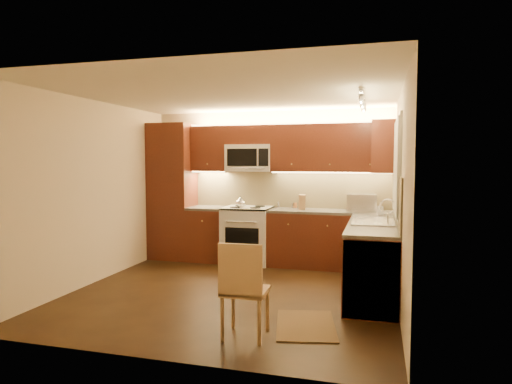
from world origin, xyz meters
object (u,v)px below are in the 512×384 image
(knife_block, at_px, (302,202))
(dining_chair, at_px, (245,289))
(stove, at_px, (248,235))
(sink, at_px, (373,216))
(kettle, at_px, (241,202))
(toaster_oven, at_px, (361,202))
(soap_bottle, at_px, (380,209))
(microwave, at_px, (250,158))

(knife_block, height_order, dining_chair, knife_block)
(stove, distance_m, sink, 2.35)
(knife_block, bearing_deg, kettle, -179.20)
(sink, distance_m, toaster_oven, 1.21)
(stove, height_order, soap_bottle, soap_bottle)
(sink, bearing_deg, soap_bottle, 83.57)
(stove, height_order, toaster_oven, toaster_oven)
(sink, height_order, toaster_oven, toaster_oven)
(sink, relative_size, soap_bottle, 4.86)
(stove, relative_size, soap_bottle, 5.20)
(soap_bottle, distance_m, dining_chair, 2.97)
(soap_bottle, bearing_deg, dining_chair, -123.21)
(microwave, height_order, toaster_oven, microwave)
(microwave, height_order, knife_block, microwave)
(dining_chair, bearing_deg, kettle, 106.40)
(knife_block, distance_m, soap_bottle, 1.26)
(stove, bearing_deg, microwave, 90.00)
(sink, height_order, knife_block, knife_block)
(stove, height_order, sink, sink)
(sink, xyz_separation_m, soap_bottle, (0.09, 0.79, 0.01))
(microwave, relative_size, soap_bottle, 4.30)
(sink, height_order, soap_bottle, soap_bottle)
(stove, height_order, knife_block, knife_block)
(toaster_oven, distance_m, knife_block, 0.92)
(soap_bottle, bearing_deg, kettle, 166.18)
(sink, xyz_separation_m, toaster_oven, (-0.19, 1.20, 0.06))
(kettle, relative_size, knife_block, 0.81)
(stove, relative_size, sink, 1.07)
(kettle, bearing_deg, knife_block, -12.62)
(microwave, bearing_deg, knife_block, -5.43)
(sink, xyz_separation_m, knife_block, (-1.11, 1.18, 0.04))
(soap_bottle, xyz_separation_m, dining_chair, (-1.23, -2.65, -0.53))
(stove, distance_m, toaster_oven, 1.90)
(kettle, bearing_deg, sink, -48.73)
(sink, height_order, kettle, kettle)
(stove, xyz_separation_m, soap_bottle, (2.09, -0.34, 0.53))
(microwave, relative_size, kettle, 4.00)
(dining_chair, bearing_deg, sink, 56.78)
(toaster_oven, height_order, knife_block, toaster_oven)
(stove, distance_m, knife_block, 1.05)
(stove, bearing_deg, toaster_oven, 2.28)
(sink, xyz_separation_m, dining_chair, (-1.14, -1.87, -0.51))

